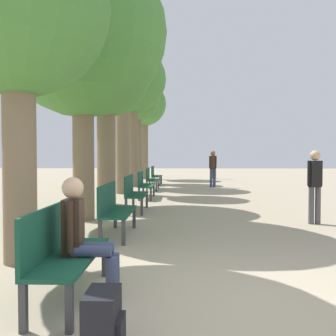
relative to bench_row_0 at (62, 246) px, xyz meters
name	(u,v)px	position (x,y,z in m)	size (l,w,h in m)	color
ground_plane	(236,307)	(1.72, -0.15, -0.53)	(80.00, 80.00, 0.00)	tan
bench_row_0	(62,246)	(0.00, 0.00, 0.00)	(0.47, 1.53, 0.94)	#144733
bench_row_1	(113,206)	(0.00, 2.99, 0.00)	(0.47, 1.53, 0.94)	#144733
bench_row_2	(133,191)	(0.00, 5.97, 0.00)	(0.47, 1.53, 0.94)	#144733
bench_row_3	(144,183)	(0.00, 8.96, 0.00)	(0.47, 1.53, 0.94)	#144733
bench_row_4	(151,178)	(0.00, 11.94, 0.00)	(0.47, 1.53, 0.94)	#144733
bench_row_5	(155,174)	(0.00, 14.93, 0.00)	(0.47, 1.53, 0.94)	#144733
tree_row_0	(18,8)	(-0.96, 1.27, 2.86)	(2.46, 2.46, 4.70)	#7A664C
tree_row_1	(83,34)	(-0.96, 4.65, 3.62)	(3.76, 3.76, 6.06)	#7A664C
tree_row_2	(106,74)	(-0.96, 7.32, 3.31)	(2.69, 2.69, 5.29)	#7A664C
tree_row_3	(122,73)	(-0.96, 10.56, 4.06)	(2.28, 2.28, 5.96)	#7A664C
tree_row_4	(133,81)	(-0.96, 13.77, 4.40)	(3.11, 3.11, 6.57)	#7A664C
tree_row_5	(138,100)	(-0.96, 16.25, 3.89)	(2.36, 2.36, 5.71)	#7A664C
tree_row_6	(144,106)	(-0.96, 19.70, 4.04)	(2.72, 2.72, 6.05)	#7A664C
person_seated	(84,234)	(0.23, -0.02, 0.13)	(0.56, 0.32, 1.23)	#384260
backpack	(103,322)	(0.62, -0.99, -0.31)	(0.28, 0.37, 0.45)	black
pedestrian_near	(315,182)	(4.05, 4.27, 0.36)	(0.32, 0.24, 1.56)	#4C4C4C
pedestrian_mid	(213,166)	(2.75, 13.55, 0.43)	(0.34, 0.30, 1.69)	#384260
pedestrian_far	(214,164)	(3.42, 19.96, 0.43)	(0.34, 0.28, 1.68)	#4C4C4C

